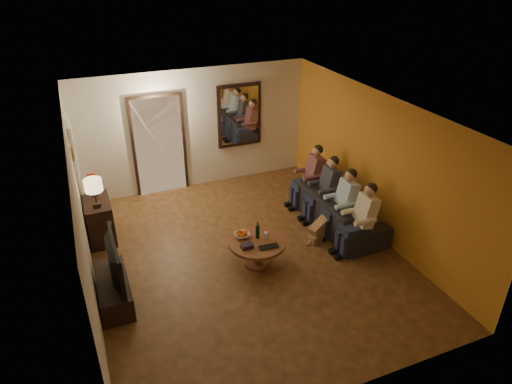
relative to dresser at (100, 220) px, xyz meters
name	(u,v)px	position (x,y,z in m)	size (l,w,h in m)	color
floor	(247,256)	(2.25, -1.54, -0.39)	(5.00, 6.00, 0.01)	#432A12
ceiling	(245,111)	(2.25, -1.54, 2.21)	(5.00, 6.00, 0.01)	white
back_wall	(195,130)	(2.25, 1.46, 0.91)	(5.00, 0.02, 2.60)	beige
front_wall	(348,311)	(2.25, -4.54, 0.91)	(5.00, 0.02, 2.60)	beige
left_wall	(82,221)	(-0.25, -1.54, 0.91)	(0.02, 6.00, 2.60)	beige
right_wall	(376,165)	(4.75, -1.54, 0.91)	(0.02, 6.00, 2.60)	beige
orange_accent	(376,165)	(4.74, -1.54, 0.91)	(0.01, 6.00, 2.60)	#C58821
kitchen_doorway	(159,146)	(1.45, 1.44, 0.66)	(1.00, 0.06, 2.10)	#FFE0A5
door_trim	(159,146)	(1.45, 1.43, 0.66)	(1.12, 0.04, 2.22)	black
fridge_glimpse	(172,151)	(1.70, 1.44, 0.51)	(0.45, 0.03, 1.70)	silver
mirror_frame	(239,115)	(3.25, 1.42, 1.11)	(1.00, 0.05, 1.40)	black
mirror_glass	(240,116)	(3.25, 1.39, 1.11)	(0.86, 0.02, 1.26)	white
white_door	(78,173)	(-0.21, 0.76, 0.63)	(0.06, 0.85, 2.04)	white
framed_art	(72,152)	(-0.22, -0.24, 1.46)	(0.03, 0.28, 0.24)	#B28C33
art_canvas	(73,151)	(-0.21, -0.24, 1.46)	(0.01, 0.22, 0.18)	brown
dresser	(100,220)	(0.00, 0.00, 0.00)	(0.45, 0.87, 0.77)	black
table_lamp	(95,193)	(0.00, -0.22, 0.66)	(0.30, 0.30, 0.54)	beige
flower_vase	(93,185)	(0.00, 0.22, 0.61)	(0.14, 0.14, 0.44)	#AE2912
tv_stand	(114,290)	(0.00, -1.84, -0.19)	(0.45, 1.17, 0.39)	black
tv	(108,261)	(0.00, -1.84, 0.33)	(0.15, 1.15, 0.66)	black
sofa	(338,210)	(4.24, -1.23, -0.06)	(0.86, 2.20, 0.64)	black
person_a	(362,221)	(4.14, -2.13, 0.21)	(0.60, 0.40, 1.20)	tan
person_b	(343,205)	(4.14, -1.53, 0.21)	(0.60, 0.40, 1.20)	tan
person_c	(326,191)	(4.14, -0.93, 0.21)	(0.60, 0.40, 1.20)	tan
person_d	(311,178)	(4.14, -0.33, 0.21)	(0.60, 0.40, 1.20)	tan
dog	(321,226)	(3.69, -1.57, -0.11)	(0.56, 0.24, 0.56)	olive
coffee_table	(257,253)	(2.34, -1.81, -0.16)	(0.95, 0.95, 0.45)	brown
bowl	(242,235)	(2.16, -1.59, 0.10)	(0.26, 0.26, 0.06)	white
oranges	(242,232)	(2.16, -1.59, 0.16)	(0.20, 0.20, 0.08)	#D55511
wine_bottle	(258,230)	(2.39, -1.71, 0.22)	(0.07, 0.07, 0.31)	black
wine_glass	(266,235)	(2.52, -1.76, 0.11)	(0.06, 0.06, 0.10)	silver
book_stack	(247,246)	(2.12, -1.91, 0.10)	(0.20, 0.15, 0.07)	black
laptop	(270,248)	(2.44, -2.09, 0.08)	(0.33, 0.21, 0.03)	black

